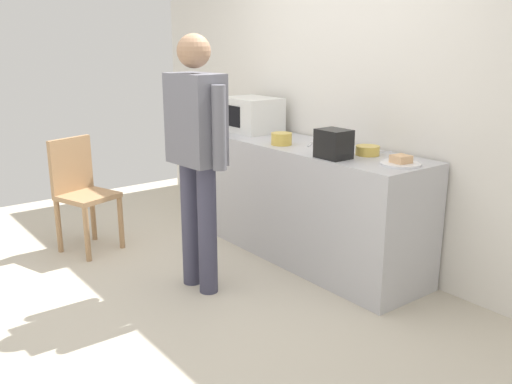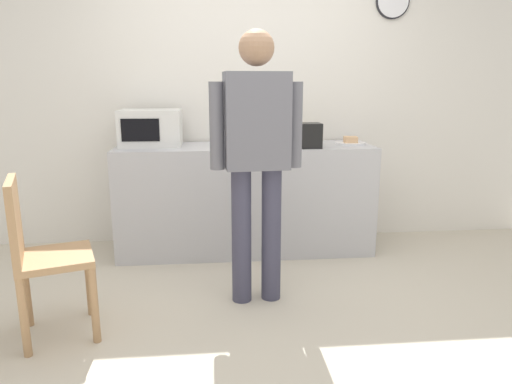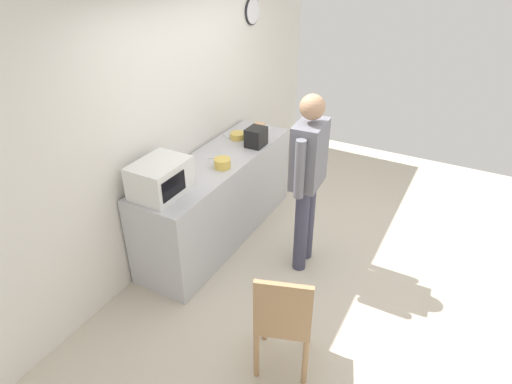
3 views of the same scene
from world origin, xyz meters
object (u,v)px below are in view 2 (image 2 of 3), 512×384
at_px(salad_bowl, 309,140).
at_px(spoon_utensil, 248,145).
at_px(sandwich_plate, 351,142).
at_px(wooden_chair, 39,251).
at_px(cereal_bowl, 232,142).
at_px(toaster, 307,135).
at_px(fork_utensil, 304,141).
at_px(microwave, 151,128).
at_px(person_standing, 256,148).

relative_size(salad_bowl, spoon_utensil, 1.01).
distance_m(sandwich_plate, wooden_chair, 2.59).
bearing_deg(cereal_bowl, toaster, -4.03).
relative_size(toaster, fork_utensil, 1.29).
bearing_deg(cereal_bowl, microwave, 162.78).
bearing_deg(microwave, person_standing, -53.21).
xyz_separation_m(salad_bowl, toaster, (-0.07, -0.27, 0.07)).
bearing_deg(salad_bowl, person_standing, -117.67).
height_order(fork_utensil, wooden_chair, wooden_chair).
height_order(microwave, person_standing, person_standing).
xyz_separation_m(person_standing, wooden_chair, (-1.25, -0.37, -0.51)).
height_order(person_standing, wooden_chair, person_standing).
height_order(cereal_bowl, person_standing, person_standing).
xyz_separation_m(cereal_bowl, fork_utensil, (0.67, 0.38, -0.04)).
bearing_deg(fork_utensil, wooden_chair, -138.65).
relative_size(sandwich_plate, cereal_bowl, 1.61).
distance_m(toaster, wooden_chair, 2.16).
xyz_separation_m(salad_bowl, spoon_utensil, (-0.54, -0.06, -0.03)).
relative_size(cereal_bowl, person_standing, 0.09).
xyz_separation_m(salad_bowl, person_standing, (-0.56, -1.07, 0.08)).
distance_m(salad_bowl, spoon_utensil, 0.54).
xyz_separation_m(cereal_bowl, wooden_chair, (-1.13, -1.21, -0.45)).
xyz_separation_m(sandwich_plate, spoon_utensil, (-0.89, 0.02, -0.02)).
xyz_separation_m(microwave, sandwich_plate, (1.70, -0.05, -0.13)).
bearing_deg(sandwich_plate, toaster, -155.26).
height_order(sandwich_plate, cereal_bowl, cereal_bowl).
distance_m(cereal_bowl, toaster, 0.61).
bearing_deg(wooden_chair, spoon_utensil, 47.22).
height_order(salad_bowl, wooden_chair, salad_bowl).
bearing_deg(microwave, cereal_bowl, -17.22).
xyz_separation_m(sandwich_plate, person_standing, (-0.91, -1.00, 0.09)).
bearing_deg(person_standing, microwave, 126.79).
bearing_deg(fork_utensil, toaster, -98.46).
height_order(spoon_utensil, wooden_chair, wooden_chair).
bearing_deg(wooden_chair, fork_utensil, 41.35).
distance_m(sandwich_plate, toaster, 0.47).
relative_size(microwave, sandwich_plate, 1.91).
bearing_deg(wooden_chair, sandwich_plate, 32.21).
bearing_deg(wooden_chair, salad_bowl, 38.42).
xyz_separation_m(microwave, wooden_chair, (-0.47, -1.42, -0.55)).
distance_m(toaster, spoon_utensil, 0.52).
bearing_deg(microwave, toaster, -11.08).
height_order(microwave, salad_bowl, microwave).
distance_m(sandwich_plate, spoon_utensil, 0.89).
height_order(cereal_bowl, wooden_chair, cereal_bowl).
distance_m(sandwich_plate, cereal_bowl, 1.04).
distance_m(microwave, wooden_chair, 1.59).
xyz_separation_m(spoon_utensil, wooden_chair, (-1.28, -1.38, -0.40)).
bearing_deg(person_standing, sandwich_plate, 47.50).
distance_m(toaster, person_standing, 0.94).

